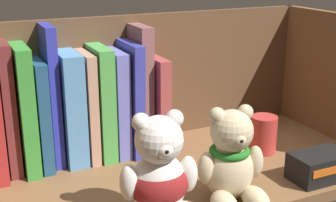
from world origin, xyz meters
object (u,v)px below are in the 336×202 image
(small_product_box, at_px, (319,166))
(pillar_candle, at_px, (264,134))
(book_10, at_px, (113,100))
(book_11, at_px, (126,95))
(book_5, at_px, (39,112))
(book_8, at_px, (85,104))
(book_12, at_px, (138,87))
(teddy_bear_larger, at_px, (159,177))
(book_3, at_px, (7,106))
(book_7, at_px, (68,105))
(book_13, at_px, (151,100))
(book_4, at_px, (23,106))
(book_6, at_px, (50,95))
(teddy_bear_smaller, at_px, (231,162))
(book_9, at_px, (98,100))

(small_product_box, bearing_deg, pillar_candle, 97.72)
(book_10, distance_m, book_11, 0.03)
(book_10, bearing_deg, book_5, 180.00)
(book_8, height_order, small_product_box, book_8)
(book_12, height_order, small_product_box, book_12)
(teddy_bear_larger, bearing_deg, book_11, 79.81)
(book_10, relative_size, pillar_candle, 2.77)
(book_3, bearing_deg, small_product_box, -30.10)
(book_7, height_order, book_8, book_7)
(book_13, bearing_deg, book_8, 180.00)
(book_4, bearing_deg, book_13, 0.00)
(book_6, height_order, book_13, book_6)
(book_4, distance_m, book_13, 0.23)
(book_6, bearing_deg, book_10, 0.00)
(book_12, height_order, book_13, book_12)
(book_3, height_order, teddy_bear_larger, book_3)
(book_6, distance_m, teddy_bear_smaller, 0.33)
(book_11, bearing_deg, book_5, 180.00)
(book_9, bearing_deg, book_3, 180.00)
(book_3, bearing_deg, book_5, 0.00)
(book_8, xyz_separation_m, book_10, (0.05, 0.00, -0.00))
(book_4, xyz_separation_m, book_10, (0.16, 0.00, -0.01))
(book_13, bearing_deg, teddy_bear_larger, -110.89)
(book_9, bearing_deg, book_6, 180.00)
(book_11, distance_m, book_13, 0.05)
(book_12, height_order, teddy_bear_smaller, book_12)
(book_3, xyz_separation_m, book_8, (0.13, 0.00, -0.01))
(book_4, distance_m, book_8, 0.11)
(teddy_bear_smaller, relative_size, small_product_box, 1.53)
(book_7, distance_m, book_10, 0.08)
(book_13, relative_size, teddy_bear_smaller, 1.19)
(book_8, xyz_separation_m, teddy_bear_smaller, (0.15, -0.25, -0.03))
(book_9, bearing_deg, small_product_box, -41.73)
(book_8, height_order, book_10, book_8)
(book_7, height_order, book_13, book_7)
(book_12, bearing_deg, book_6, 180.00)
(book_3, height_order, book_13, book_3)
(book_4, xyz_separation_m, pillar_candle, (0.40, -0.13, -0.07))
(book_6, relative_size, book_8, 1.25)
(book_12, distance_m, pillar_candle, 0.25)
(book_9, height_order, book_12, book_12)
(teddy_bear_smaller, bearing_deg, book_6, 129.01)
(pillar_candle, bearing_deg, book_4, 162.10)
(book_8, height_order, book_13, book_8)
(book_8, distance_m, book_12, 0.10)
(book_10, xyz_separation_m, book_13, (0.07, 0.00, -0.01))
(book_9, bearing_deg, book_7, 180.00)
(book_5, distance_m, small_product_box, 0.47)
(book_4, distance_m, book_6, 0.05)
(pillar_candle, bearing_deg, book_12, 146.18)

